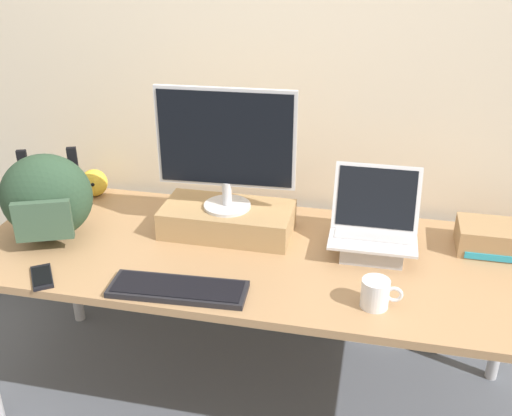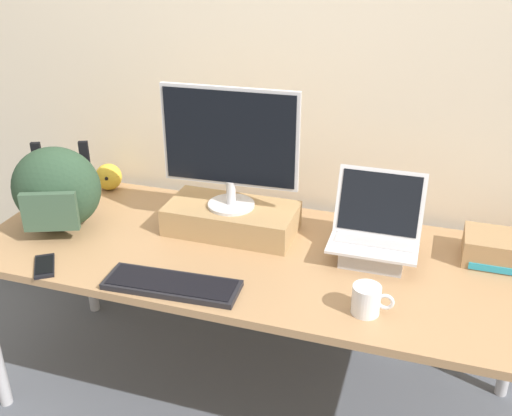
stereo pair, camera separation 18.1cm
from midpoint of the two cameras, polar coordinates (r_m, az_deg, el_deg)
name	(u,v)px [view 1 (the left image)]	position (r m, az deg, el deg)	size (l,w,h in m)	color
ground_plane	(256,398)	(2.65, -2.05, -17.62)	(20.00, 20.00, 0.00)	#515660
back_wall	(283,62)	(2.46, 0.43, 13.66)	(7.00, 0.10, 2.60)	beige
desk	(256,265)	(2.25, -2.32, -5.48)	(2.09, 0.81, 0.71)	#A87F56
toner_box_yellow	(228,220)	(2.33, -4.95, -1.17)	(0.50, 0.26, 0.11)	#A88456
desktop_monitor	(226,146)	(2.20, -5.26, 5.87)	(0.52, 0.18, 0.47)	silver
open_laptop	(373,237)	(2.21, 8.75, -2.76)	(0.31, 0.25, 0.30)	#ADADB2
external_keyboard	(178,289)	(2.02, -10.00, -7.65)	(0.46, 0.17, 0.02)	black
messenger_backpack	(47,197)	(2.41, -21.34, 0.92)	(0.40, 0.35, 0.33)	#28422D
coffee_mug	(376,293)	(1.92, 8.67, -8.10)	(0.13, 0.09, 0.10)	silver
cell_phone	(42,277)	(2.22, -21.92, -6.15)	(0.14, 0.16, 0.01)	black
plush_toy	(94,183)	(2.74, -16.99, 2.28)	(0.12, 0.12, 0.12)	gold
toner_box_cyan	(502,239)	(2.34, 20.34, -2.81)	(0.32, 0.18, 0.10)	#9E7A51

